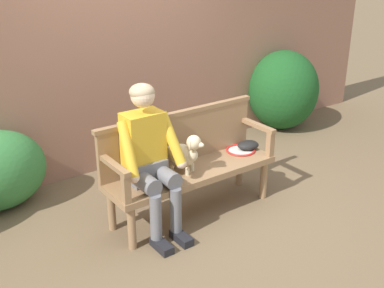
{
  "coord_description": "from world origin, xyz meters",
  "views": [
    {
      "loc": [
        -2.32,
        -3.22,
        2.36
      ],
      "look_at": [
        0.0,
        0.0,
        0.7
      ],
      "focal_mm": 44.94,
      "sensor_mm": 36.0,
      "label": 1
    }
  ],
  "objects_px": {
    "garden_bench": "(192,175)",
    "person_seated": "(149,154)",
    "tennis_racket": "(239,149)",
    "baseball_glove": "(248,145)",
    "dog_on_bench": "(185,153)"
  },
  "relations": [
    {
      "from": "person_seated",
      "to": "baseball_glove",
      "type": "xyz_separation_m",
      "value": [
        1.18,
        0.05,
        -0.23
      ]
    },
    {
      "from": "garden_bench",
      "to": "tennis_racket",
      "type": "bearing_deg",
      "value": 7.33
    },
    {
      "from": "garden_bench",
      "to": "tennis_racket",
      "type": "height_order",
      "value": "tennis_racket"
    },
    {
      "from": "garden_bench",
      "to": "person_seated",
      "type": "relative_size",
      "value": 1.25
    },
    {
      "from": "garden_bench",
      "to": "person_seated",
      "type": "bearing_deg",
      "value": -178.7
    },
    {
      "from": "person_seated",
      "to": "baseball_glove",
      "type": "relative_size",
      "value": 6.02
    },
    {
      "from": "dog_on_bench",
      "to": "tennis_racket",
      "type": "xyz_separation_m",
      "value": [
        0.72,
        0.09,
        -0.18
      ]
    },
    {
      "from": "person_seated",
      "to": "tennis_racket",
      "type": "xyz_separation_m",
      "value": [
        1.1,
        0.09,
        -0.26
      ]
    },
    {
      "from": "garden_bench",
      "to": "baseball_glove",
      "type": "xyz_separation_m",
      "value": [
        0.73,
        0.04,
        0.11
      ]
    },
    {
      "from": "garden_bench",
      "to": "baseball_glove",
      "type": "relative_size",
      "value": 7.5
    },
    {
      "from": "garden_bench",
      "to": "tennis_racket",
      "type": "relative_size",
      "value": 2.87
    },
    {
      "from": "person_seated",
      "to": "baseball_glove",
      "type": "bearing_deg",
      "value": 2.59
    },
    {
      "from": "garden_bench",
      "to": "tennis_racket",
      "type": "distance_m",
      "value": 0.65
    },
    {
      "from": "garden_bench",
      "to": "dog_on_bench",
      "type": "distance_m",
      "value": 0.26
    },
    {
      "from": "garden_bench",
      "to": "person_seated",
      "type": "distance_m",
      "value": 0.57
    }
  ]
}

